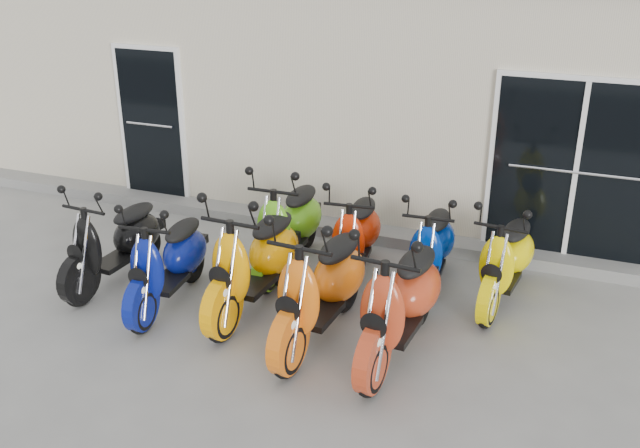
# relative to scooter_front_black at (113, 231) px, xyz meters

# --- Properties ---
(ground) EXTENTS (80.00, 80.00, 0.00)m
(ground) POSITION_rel_scooter_front_black_xyz_m (2.21, 0.21, -0.65)
(ground) COLOR gray
(ground) RESTS_ON ground
(building) EXTENTS (14.00, 6.00, 3.20)m
(building) POSITION_rel_scooter_front_black_xyz_m (2.21, 5.41, 0.95)
(building) COLOR beige
(building) RESTS_ON ground
(front_step) EXTENTS (14.00, 0.40, 0.15)m
(front_step) POSITION_rel_scooter_front_black_xyz_m (2.21, 2.23, -0.58)
(front_step) COLOR gray
(front_step) RESTS_ON ground
(door_left) EXTENTS (1.07, 0.08, 2.22)m
(door_left) POSITION_rel_scooter_front_black_xyz_m (-0.99, 2.38, 0.61)
(door_left) COLOR black
(door_left) RESTS_ON front_step
(door_right) EXTENTS (2.02, 0.08, 2.22)m
(door_right) POSITION_rel_scooter_front_black_xyz_m (4.81, 2.38, 0.61)
(door_right) COLOR black
(door_right) RESTS_ON front_step
(scooter_front_black) EXTENTS (0.76, 1.81, 1.30)m
(scooter_front_black) POSITION_rel_scooter_front_black_xyz_m (0.00, 0.00, 0.00)
(scooter_front_black) COLOR black
(scooter_front_black) RESTS_ON ground
(scooter_front_blue) EXTENTS (0.79, 1.82, 1.31)m
(scooter_front_blue) POSITION_rel_scooter_front_black_xyz_m (0.86, -0.22, 0.00)
(scooter_front_blue) COLOR navy
(scooter_front_blue) RESTS_ON ground
(scooter_front_orange_a) EXTENTS (0.81, 2.03, 1.48)m
(scooter_front_orange_a) POSITION_rel_scooter_front_black_xyz_m (1.77, 0.01, 0.09)
(scooter_front_orange_a) COLOR #FFA202
(scooter_front_orange_a) RESTS_ON ground
(scooter_front_orange_b) EXTENTS (0.87, 2.06, 1.49)m
(scooter_front_orange_b) POSITION_rel_scooter_front_black_xyz_m (2.65, -0.30, 0.09)
(scooter_front_orange_b) COLOR orange
(scooter_front_orange_b) RESTS_ON ground
(scooter_front_red) EXTENTS (0.89, 2.05, 1.47)m
(scooter_front_red) POSITION_rel_scooter_front_black_xyz_m (3.45, -0.30, 0.08)
(scooter_front_red) COLOR #BB3919
(scooter_front_red) RESTS_ON ground
(scooter_back_green) EXTENTS (0.75, 1.93, 1.41)m
(scooter_back_green) POSITION_rel_scooter_front_black_xyz_m (1.72, 1.06, 0.05)
(scooter_back_green) COLOR #60BF19
(scooter_back_green) RESTS_ON ground
(scooter_back_red) EXTENTS (0.84, 1.83, 1.31)m
(scooter_back_red) POSITION_rel_scooter_front_black_xyz_m (2.54, 1.13, 0.00)
(scooter_back_red) COLOR red
(scooter_back_red) RESTS_ON ground
(scooter_back_blue) EXTENTS (0.72, 1.76, 1.27)m
(scooter_back_blue) POSITION_rel_scooter_front_black_xyz_m (3.42, 1.15, -0.01)
(scooter_back_blue) COLOR navy
(scooter_back_blue) RESTS_ON ground
(scooter_back_yellow) EXTENTS (0.85, 1.81, 1.29)m
(scooter_back_yellow) POSITION_rel_scooter_front_black_xyz_m (4.24, 1.14, -0.01)
(scooter_back_yellow) COLOR #F5DA00
(scooter_back_yellow) RESTS_ON ground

